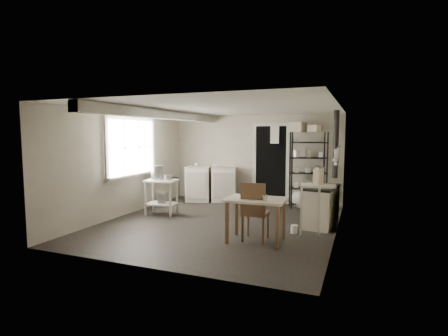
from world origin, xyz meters
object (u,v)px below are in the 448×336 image
(prep_table, at_px, (161,197))
(work_table, at_px, (256,219))
(shelf_rack, at_px, (308,169))
(flour_sack, at_px, (299,198))
(stockpot, at_px, (157,172))
(stove, at_px, (321,204))
(chair, at_px, (256,212))
(base_cabinets, at_px, (211,184))

(prep_table, relative_size, work_table, 0.81)
(shelf_rack, distance_m, flour_sack, 0.74)
(stockpot, height_order, stove, stockpot)
(chair, bearing_deg, flour_sack, 82.80)
(flour_sack, bearing_deg, work_table, -94.61)
(prep_table, distance_m, work_table, 2.77)
(base_cabinets, relative_size, shelf_rack, 0.76)
(prep_table, height_order, work_table, prep_table)
(work_table, xyz_separation_m, flour_sack, (0.24, 2.95, -0.14))
(stockpot, xyz_separation_m, base_cabinets, (0.52, 1.83, -0.48))
(chair, bearing_deg, work_table, -74.24)
(shelf_rack, height_order, work_table, shelf_rack)
(stockpot, bearing_deg, base_cabinets, 74.16)
(stockpot, relative_size, shelf_rack, 0.17)
(base_cabinets, distance_m, flour_sack, 2.38)
(stockpot, bearing_deg, prep_table, -18.33)
(work_table, bearing_deg, prep_table, 155.63)
(prep_table, xyz_separation_m, work_table, (2.53, -1.14, -0.02))
(stove, bearing_deg, shelf_rack, 113.75)
(stove, bearing_deg, base_cabinets, 160.02)
(stockpot, height_order, base_cabinets, stockpot)
(shelf_rack, xyz_separation_m, stove, (0.48, -1.62, -0.51))
(work_table, bearing_deg, stockpot, 155.90)
(base_cabinets, xyz_separation_m, stove, (3.02, -1.55, -0.02))
(prep_table, distance_m, base_cabinets, 1.91)
(flour_sack, bearing_deg, chair, -95.28)
(stockpot, distance_m, base_cabinets, 1.96)
(stockpot, xyz_separation_m, flour_sack, (2.89, 1.77, -0.70))
(stove, bearing_deg, work_table, -114.27)
(work_table, relative_size, flour_sack, 2.14)
(shelf_rack, bearing_deg, chair, -117.83)
(stockpot, bearing_deg, flour_sack, 31.49)
(stockpot, xyz_separation_m, chair, (2.62, -1.10, -0.45))
(stove, bearing_deg, chair, -116.57)
(base_cabinets, height_order, work_table, base_cabinets)
(prep_table, xyz_separation_m, base_cabinets, (0.40, 1.87, 0.06))
(base_cabinets, relative_size, work_table, 1.46)
(flour_sack, bearing_deg, stockpot, -148.51)
(stockpot, bearing_deg, stove, 4.39)
(prep_table, xyz_separation_m, stockpot, (-0.12, 0.04, 0.54))
(shelf_rack, relative_size, work_table, 1.91)
(base_cabinets, bearing_deg, prep_table, -119.89)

